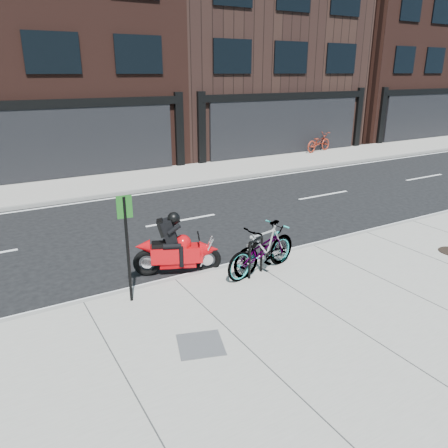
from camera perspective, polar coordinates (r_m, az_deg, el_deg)
ground at (r=12.29m, az=-1.64°, el=-2.12°), size 120.00×120.00×0.00m
sidewalk_near at (r=8.64m, az=14.83°, el=-12.13°), size 60.00×6.00×0.13m
sidewalk_far at (r=19.14m, az=-12.89°, el=5.43°), size 60.00×3.50×0.13m
building_center at (r=24.96m, az=-24.30°, el=24.08°), size 12.00×10.00×14.50m
building_mideast at (r=29.07m, az=2.12°, el=22.71°), size 12.00×10.00×12.50m
building_east at (r=36.89m, az=19.32°, el=21.38°), size 10.00×10.00×13.00m
bike_rack at (r=9.76m, az=4.16°, el=-3.89°), size 0.49×0.23×0.88m
bicycle_front at (r=9.91m, az=4.78°, el=-3.45°), size 2.12×1.11×1.06m
bicycle_rear at (r=9.96m, az=5.33°, el=-3.09°), size 1.98×0.90×1.15m
motorcycle at (r=10.11m, az=-5.66°, el=-3.27°), size 1.93×1.10×1.53m
bicycle_far at (r=26.09m, az=12.25°, el=10.41°), size 2.16×1.17×1.08m
utility_grate at (r=7.62m, az=-3.09°, el=-15.44°), size 0.94×0.94×0.02m
sign_post at (r=8.56m, az=-12.56°, el=-2.03°), size 0.29×0.06×2.18m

